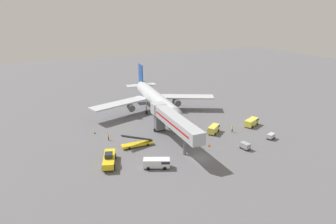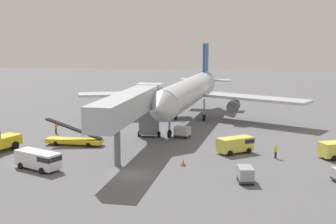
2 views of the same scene
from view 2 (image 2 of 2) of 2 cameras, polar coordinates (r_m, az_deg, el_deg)
The scene contains 12 objects.
ground_plane at distance 47.46m, azimuth -4.61°, elevation -7.77°, with size 300.00×300.00×0.00m, color slate.
airplane_at_gate at distance 76.05m, azimuth 2.68°, elevation 2.57°, with size 39.46×40.25×12.67m.
jet_bridge at distance 55.76m, azimuth -4.39°, elevation 0.82°, with size 4.09×23.35×7.46m.
belt_loader_truck at distance 60.76m, azimuth -11.61°, elevation -3.34°, with size 7.48×2.04×3.43m.
service_van_outer_right at distance 50.59m, azimuth -15.80°, elevation -5.69°, with size 5.66×3.96×1.95m.
service_van_far_center at distance 56.11m, azimuth 8.48°, elevation -3.97°, with size 4.65×4.11×1.93m.
baggage_cart_far_left at distance 45.27m, azimuth 9.63°, elevation -7.62°, with size 1.70×2.43×1.53m.
baggage_cart_near_left at distance 63.89m, azimuth 1.80°, elevation -2.46°, with size 2.38×1.85×1.57m.
ground_crew_worker_foreground at distance 68.40m, azimuth -13.82°, elevation -1.92°, with size 0.40×0.40×1.65m.
ground_crew_worker_midground at distance 54.57m, azimuth 13.28°, elevation -4.72°, with size 0.38×0.38×1.71m.
safety_cone_alpha at distance 74.40m, azimuth -13.71°, elevation -1.42°, with size 0.47×0.47×0.72m.
safety_cone_bravo at distance 50.40m, azimuth 1.94°, elevation -6.29°, with size 0.48×0.48×0.74m.
Camera 2 is at (10.79, -44.04, 14.00)m, focal length 48.88 mm.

